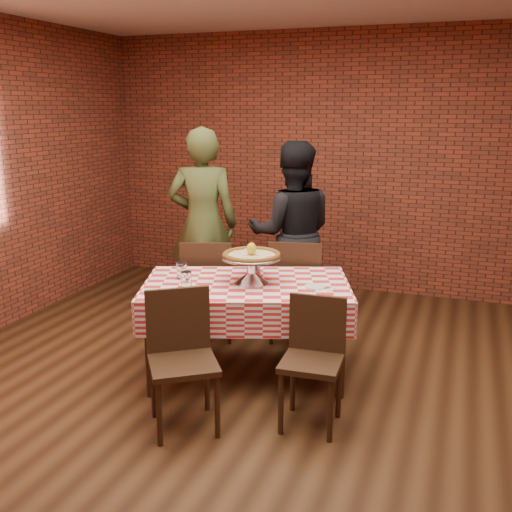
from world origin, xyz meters
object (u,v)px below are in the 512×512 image
Objects in this scene: table at (247,330)px; water_glass_left at (186,280)px; chair_far_left at (209,288)px; diner_black at (292,233)px; diner_olive at (203,224)px; water_glass_right at (182,271)px; chair_near_right at (311,366)px; chair_near_left at (183,364)px; pizza_stand at (252,270)px; chair_far_right at (297,288)px; pizza at (252,256)px; condiment_caddy at (254,264)px.

water_glass_left reaches higher than table.
chair_far_left is 0.53× the size of diner_black.
water_glass_right is at bearing 90.47° from diner_olive.
chair_far_left reaches higher than chair_near_right.
water_glass_right is 0.15× the size of chair_near_right.
diner_olive is (-0.79, 2.04, 0.49)m from chair_near_left.
table is at bearing -156.56° from pizza_stand.
chair_far_right is at bearing 79.91° from table.
chair_far_right is (0.12, 0.86, -0.50)m from pizza.
diner_olive reaches higher than water_glass_left.
table is at bearing 7.10° from water_glass_right.
chair_near_right is (1.04, -0.30, -0.39)m from water_glass_left.
diner_olive is (-0.93, 1.13, 0.08)m from pizza_stand.
diner_olive reaches higher than diner_black.
table is 3.50× the size of pizza.
chair_far_left is 0.49× the size of diner_olive.
water_glass_left is at bearing -138.10° from condiment_caddy.
chair_far_right is (-0.52, 1.46, 0.04)m from chair_near_right.
diner_olive is at bearing 76.33° from chair_near_left.
pizza_stand is 1.01m from chair_near_left.
chair_near_right is (1.19, -0.52, -0.39)m from water_glass_right.
pizza_stand is 0.25× the size of diner_olive.
chair_near_left is (-0.14, -0.91, -0.52)m from pizza.
pizza is at bearing -91.37° from condiment_caddy.
condiment_caddy is 0.77m from chair_far_left.
diner_olive is (-0.38, 1.22, 0.12)m from water_glass_right.
water_glass_left is 0.14× the size of chair_far_right.
pizza reaches higher than chair_far_left.
condiment_caddy is (0.33, 0.56, 0.01)m from water_glass_left.
chair_near_left is 1.61m from chair_far_left.
chair_far_left is (-0.61, 0.64, 0.09)m from table.
chair_far_left is (-0.51, 1.53, 0.01)m from chair_near_left.
chair_near_right is (0.68, -0.59, 0.05)m from table.
chair_near_left is 1.78m from chair_far_right.
diner_olive reaches higher than chair_far_right.
chair_far_left is 0.80m from chair_far_right.
diner_olive reaches higher than condiment_caddy.
diner_olive is (-0.90, 1.15, 0.57)m from table.
pizza is at bearing 23.44° from table.
chair_near_left is 0.96× the size of chair_far_right.
table is 11.83× the size of water_glass_left.
pizza_stand is at bearing 46.42° from chair_near_left.
condiment_caddy is at bearing 70.12° from diner_black.
condiment_caddy is at bearing 106.49° from pizza_stand.
diner_black is at bearing 107.67° from chair_near_right.
table is 0.49m from pizza_stand.
pizza is 0.53m from water_glass_left.
chair_far_left is (-0.57, 0.37, -0.37)m from condiment_caddy.
chair_far_right reaches higher than table.
table is 10.20× the size of condiment_caddy.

